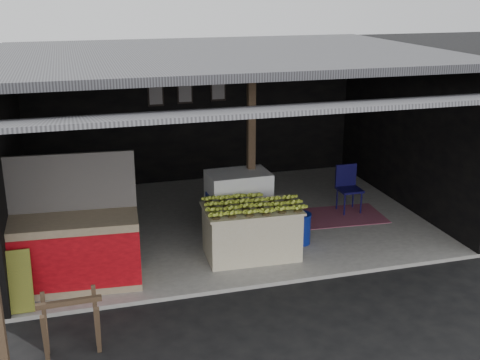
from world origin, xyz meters
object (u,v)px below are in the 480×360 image
object	(u,v)px
white_crate	(238,204)
water_barrel	(300,229)
banana_table	(251,232)
neighbor_stall	(75,249)
plastic_chair	(348,184)
sawhorse	(71,320)

from	to	relation	value
white_crate	water_barrel	size ratio (longest dim) A/B	2.31
water_barrel	banana_table	bearing A→B (deg)	-165.52
neighbor_stall	plastic_chair	xyz separation A→B (m)	(4.88, 1.61, -0.03)
neighbor_stall	plastic_chair	bearing A→B (deg)	22.79
sawhorse	water_barrel	distance (m)	4.16
sawhorse	plastic_chair	bearing A→B (deg)	31.72
plastic_chair	banana_table	bearing A→B (deg)	-148.39
water_barrel	sawhorse	bearing A→B (deg)	-150.11
white_crate	neighbor_stall	xyz separation A→B (m)	(-2.63, -1.02, -0.01)
banana_table	plastic_chair	distance (m)	2.67
banana_table	neighbor_stall	xyz separation A→B (m)	(-2.61, -0.22, 0.14)
sawhorse	water_barrel	xyz separation A→B (m)	(3.60, 2.07, -0.14)
white_crate	banana_table	bearing A→B (deg)	-93.02
neighbor_stall	sawhorse	world-z (taller)	neighbor_stall
sawhorse	water_barrel	size ratio (longest dim) A/B	1.51
banana_table	water_barrel	world-z (taller)	banana_table
banana_table	white_crate	xyz separation A→B (m)	(0.02, 0.80, 0.15)
banana_table	water_barrel	bearing A→B (deg)	16.77
plastic_chair	neighbor_stall	bearing A→B (deg)	-161.57
neighbor_stall	sawhorse	size ratio (longest dim) A/B	2.50
banana_table	sawhorse	xyz separation A→B (m)	(-2.70, -1.84, -0.02)
banana_table	plastic_chair	bearing A→B (deg)	33.76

